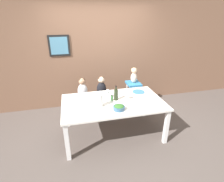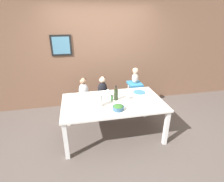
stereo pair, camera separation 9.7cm
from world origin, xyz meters
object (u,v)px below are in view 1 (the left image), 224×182
chair_far_center (102,99)px  paper_towel_roll (100,101)px  chair_right_highchair (133,89)px  dinner_plate_front_left (80,113)px  person_child_left (82,88)px  person_child_center (101,86)px  salad_bowl_large (119,107)px  dinner_plate_back_right (139,92)px  wine_glass_near (126,94)px  person_baby_right (134,74)px  wine_glass_far (108,92)px  dinner_plate_back_left (85,97)px  wine_bottle (116,94)px  chair_far_left (83,101)px

chair_far_center → paper_towel_roll: size_ratio=2.01×
chair_right_highchair → dinner_plate_front_left: size_ratio=2.93×
person_child_left → person_child_center: (0.43, 0.00, 0.00)m
salad_bowl_large → dinner_plate_back_right: 0.86m
wine_glass_near → dinner_plate_back_right: bearing=37.1°
person_baby_right → wine_glass_near: size_ratio=2.02×
dinner_plate_back_right → person_child_center: bearing=142.0°
wine_glass_far → dinner_plate_back_right: wine_glass_far is taller
person_baby_right → dinner_plate_front_left: bearing=-140.2°
dinner_plate_back_left → chair_far_center: bearing=52.3°
wine_glass_far → dinner_plate_front_left: size_ratio=0.72×
chair_far_center → wine_glass_far: (0.01, -0.66, 0.47)m
chair_far_center → wine_bottle: bearing=-79.9°
dinner_plate_front_left → dinner_plate_back_left: same height
person_child_center → wine_glass_near: 0.90m
person_child_left → paper_towel_roll: 1.00m
chair_right_highchair → person_child_center: bearing=179.9°
wine_glass_near → chair_far_left: bearing=132.2°
chair_far_center → person_child_left: 0.54m
person_child_left → person_baby_right: (1.21, 0.00, 0.23)m
person_child_center → dinner_plate_back_right: person_child_center is taller
person_child_left → dinner_plate_back_right: (1.12, -0.54, 0.02)m
chair_right_highchair → wine_glass_near: (-0.46, -0.82, 0.29)m
wine_glass_far → salad_bowl_large: 0.51m
person_baby_right → dinner_plate_back_left: (-1.20, -0.55, -0.21)m
chair_far_center → wine_glass_near: (0.32, -0.82, 0.47)m
dinner_plate_back_left → wine_glass_near: bearing=-20.4°
dinner_plate_back_left → person_baby_right: bearing=24.6°
chair_far_left → wine_bottle: (0.57, -0.78, 0.45)m
chair_far_left → person_baby_right: (1.21, 0.00, 0.55)m
chair_far_left → wine_glass_far: wine_glass_far is taller
chair_right_highchair → person_child_center: (-0.78, 0.00, 0.15)m
person_baby_right → paper_towel_roll: (-0.98, -0.96, -0.10)m
person_child_left → dinner_plate_back_left: (0.01, -0.55, 0.02)m
dinner_plate_front_left → chair_right_highchair: bearing=39.7°
person_baby_right → wine_glass_near: (-0.46, -0.82, -0.08)m
chair_right_highchair → wine_glass_far: (-0.77, -0.66, 0.29)m
chair_right_highchair → dinner_plate_back_right: bearing=-99.2°
dinner_plate_front_left → wine_bottle: bearing=25.9°
paper_towel_roll → dinner_plate_front_left: size_ratio=0.92×
dinner_plate_back_right → dinner_plate_back_left: bearing=-179.6°
chair_far_left → person_baby_right: person_baby_right is taller
chair_far_center → chair_right_highchair: size_ratio=0.63×
chair_right_highchair → dinner_plate_back_left: size_ratio=2.93×
chair_far_left → wine_glass_near: wine_glass_near is taller
chair_far_center → dinner_plate_back_left: 0.78m
person_baby_right → dinner_plate_back_right: 0.59m
chair_far_center → person_child_left: person_child_left is taller
chair_far_left → paper_towel_roll: bearing=-76.7°
salad_bowl_large → dinner_plate_back_right: bearing=45.7°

